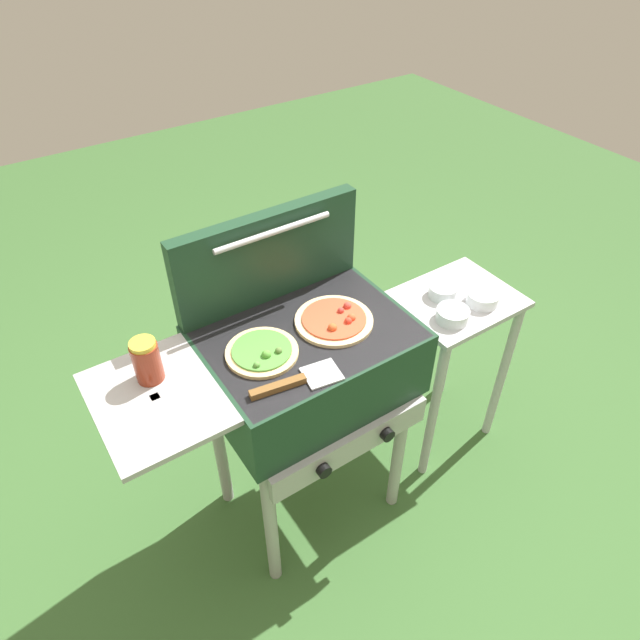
# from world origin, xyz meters

# --- Properties ---
(ground_plane) EXTENTS (8.00, 8.00, 0.00)m
(ground_plane) POSITION_xyz_m (0.00, 0.00, 0.00)
(ground_plane) COLOR #38602D
(grill) EXTENTS (0.96, 0.53, 0.90)m
(grill) POSITION_xyz_m (-0.01, -0.00, 0.76)
(grill) COLOR #193823
(grill) RESTS_ON ground_plane
(grill_lid_open) EXTENTS (0.63, 0.08, 0.30)m
(grill_lid_open) POSITION_xyz_m (0.00, 0.21, 1.05)
(grill_lid_open) COLOR #193823
(grill_lid_open) RESTS_ON grill
(pizza_veggie) EXTENTS (0.21, 0.21, 0.04)m
(pizza_veggie) POSITION_xyz_m (-0.16, -0.02, 0.91)
(pizza_veggie) COLOR #E0C17F
(pizza_veggie) RESTS_ON grill
(pizza_pepperoni) EXTENTS (0.24, 0.24, 0.04)m
(pizza_pepperoni) POSITION_xyz_m (0.09, -0.01, 0.91)
(pizza_pepperoni) COLOR beige
(pizza_pepperoni) RESTS_ON grill
(sauce_jar) EXTENTS (0.08, 0.08, 0.13)m
(sauce_jar) POSITION_xyz_m (-0.46, 0.07, 0.97)
(sauce_jar) COLOR maroon
(sauce_jar) RESTS_ON grill
(spatula) EXTENTS (0.27, 0.10, 0.02)m
(spatula) POSITION_xyz_m (-0.14, -0.17, 0.91)
(spatula) COLOR #B7BABF
(spatula) RESTS_ON grill
(prep_table) EXTENTS (0.44, 0.36, 0.74)m
(prep_table) POSITION_xyz_m (0.66, 0.00, 0.53)
(prep_table) COLOR #B2B2B7
(prep_table) RESTS_ON ground_plane
(topping_bowl_near) EXTENTS (0.12, 0.12, 0.04)m
(topping_bowl_near) POSITION_xyz_m (0.71, -0.07, 0.76)
(topping_bowl_near) COLOR silver
(topping_bowl_near) RESTS_ON prep_table
(topping_bowl_far) EXTENTS (0.12, 0.12, 0.04)m
(topping_bowl_far) POSITION_xyz_m (0.55, -0.08, 0.76)
(topping_bowl_far) COLOR silver
(topping_bowl_far) RESTS_ON prep_table
(topping_bowl_middle) EXTENTS (0.11, 0.11, 0.04)m
(topping_bowl_middle) POSITION_xyz_m (0.62, 0.04, 0.76)
(topping_bowl_middle) COLOR silver
(topping_bowl_middle) RESTS_ON prep_table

